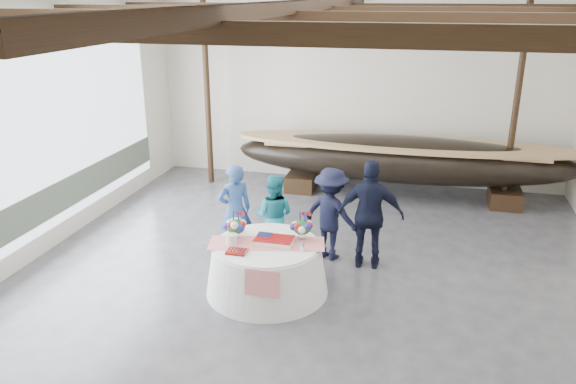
# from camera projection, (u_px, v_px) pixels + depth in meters

# --- Properties ---
(floor) EXTENTS (10.00, 12.00, 0.01)m
(floor) POSITION_uv_depth(u_px,v_px,m) (305.00, 294.00, 8.94)
(floor) COLOR #3D3D42
(floor) RESTS_ON ground
(wall_back) EXTENTS (10.00, 0.02, 4.50)m
(wall_back) POSITION_uv_depth(u_px,v_px,m) (358.00, 92.00, 13.67)
(wall_back) COLOR silver
(wall_back) RESTS_ON ground
(wall_left) EXTENTS (0.02, 12.00, 4.50)m
(wall_left) POSITION_uv_depth(u_px,v_px,m) (12.00, 139.00, 9.31)
(wall_left) COLOR silver
(wall_left) RESTS_ON ground
(pavilion_structure) EXTENTS (9.80, 11.76, 4.50)m
(pavilion_structure) POSITION_uv_depth(u_px,v_px,m) (320.00, 31.00, 8.36)
(pavilion_structure) COLOR black
(pavilion_structure) RESTS_ON ground
(open_bay) EXTENTS (0.03, 7.00, 3.20)m
(open_bay) POSITION_uv_depth(u_px,v_px,m) (56.00, 148.00, 10.35)
(open_bay) COLOR silver
(open_bay) RESTS_ON ground
(longboat_display) EXTENTS (7.80, 1.56, 1.46)m
(longboat_display) POSITION_uv_depth(u_px,v_px,m) (401.00, 159.00, 12.88)
(longboat_display) COLOR black
(longboat_display) RESTS_ON ground
(banquet_table) EXTENTS (1.95, 1.95, 0.84)m
(banquet_table) POSITION_uv_depth(u_px,v_px,m) (267.00, 267.00, 8.92)
(banquet_table) COLOR white
(banquet_table) RESTS_ON ground
(tabletop_items) EXTENTS (1.88, 0.99, 0.40)m
(tabletop_items) POSITION_uv_depth(u_px,v_px,m) (265.00, 231.00, 8.86)
(tabletop_items) COLOR red
(tabletop_items) RESTS_ON banquet_table
(guest_woman_blue) EXTENTS (0.74, 0.70, 1.71)m
(guest_woman_blue) POSITION_uv_depth(u_px,v_px,m) (235.00, 210.00, 10.06)
(guest_woman_blue) COLOR #2A4A88
(guest_woman_blue) RESTS_ON ground
(guest_woman_teal) EXTENTS (0.75, 0.59, 1.54)m
(guest_woman_teal) POSITION_uv_depth(u_px,v_px,m) (273.00, 216.00, 10.03)
(guest_woman_teal) COLOR teal
(guest_woman_teal) RESTS_ON ground
(guest_man_left) EXTENTS (1.24, 0.97, 1.68)m
(guest_man_left) POSITION_uv_depth(u_px,v_px,m) (331.00, 214.00, 9.93)
(guest_man_left) COLOR black
(guest_man_left) RESTS_ON ground
(guest_man_right) EXTENTS (1.16, 0.53, 1.93)m
(guest_man_right) POSITION_uv_depth(u_px,v_px,m) (370.00, 215.00, 9.55)
(guest_man_right) COLOR black
(guest_man_right) RESTS_ON ground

